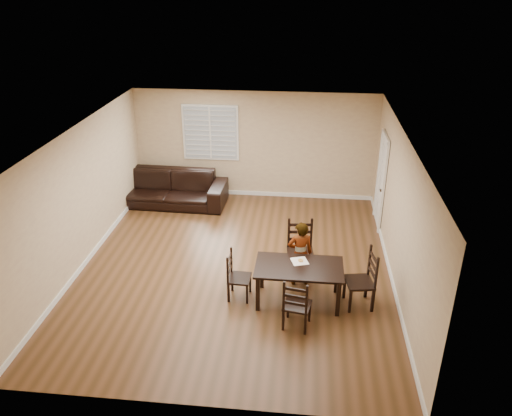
# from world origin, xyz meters

# --- Properties ---
(ground) EXTENTS (7.00, 7.00, 0.00)m
(ground) POSITION_xyz_m (0.00, 0.00, 0.00)
(ground) COLOR brown
(ground) RESTS_ON ground
(room) EXTENTS (6.04, 7.04, 2.72)m
(room) POSITION_xyz_m (0.04, 0.18, 1.81)
(room) COLOR #CEB88B
(room) RESTS_ON ground
(dining_table) EXTENTS (1.52, 0.86, 0.71)m
(dining_table) POSITION_xyz_m (1.25, -0.99, 0.62)
(dining_table) COLOR black
(dining_table) RESTS_ON ground
(chair_near) EXTENTS (0.54, 0.51, 1.10)m
(chair_near) POSITION_xyz_m (1.24, -0.00, 0.50)
(chair_near) COLOR black
(chair_near) RESTS_ON ground
(chair_far) EXTENTS (0.49, 0.47, 0.94)m
(chair_far) POSITION_xyz_m (1.22, -1.79, 0.43)
(chair_far) COLOR black
(chair_far) RESTS_ON ground
(chair_left) EXTENTS (0.40, 0.42, 0.91)m
(chair_left) POSITION_xyz_m (0.10, -0.97, 0.41)
(chair_left) COLOR black
(chair_left) RESTS_ON ground
(chair_right) EXTENTS (0.53, 0.55, 1.07)m
(chair_right) POSITION_xyz_m (2.41, -0.97, 0.49)
(chair_right) COLOR black
(chair_right) RESTS_ON ground
(child) EXTENTS (0.52, 0.40, 1.27)m
(child) POSITION_xyz_m (1.25, -0.44, 0.64)
(child) COLOR gray
(child) RESTS_ON ground
(napkin) EXTENTS (0.34, 0.34, 0.00)m
(napkin) POSITION_xyz_m (1.25, -0.82, 0.71)
(napkin) COLOR white
(napkin) RESTS_ON dining_table
(donut) EXTENTS (0.09, 0.09, 0.03)m
(donut) POSITION_xyz_m (1.27, -0.82, 0.73)
(donut) COLOR #DDA34F
(donut) RESTS_ON napkin
(sofa) EXTENTS (2.83, 1.17, 0.82)m
(sofa) POSITION_xyz_m (-2.06, 2.76, 0.41)
(sofa) COLOR black
(sofa) RESTS_ON ground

